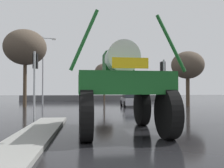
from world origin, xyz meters
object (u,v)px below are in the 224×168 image
oversize_sprayer (119,87)px  bare_tree_far_center (104,72)px  traffic_signal_near_left (35,70)px  streetlight_far_left (44,67)px  sedan_ahead (131,99)px  bare_tree_right (188,65)px  traffic_signal_near_right (163,76)px  bare_tree_left (25,48)px

oversize_sprayer → bare_tree_far_center: bare_tree_far_center is taller
traffic_signal_near_left → streetlight_far_left: streetlight_far_left is taller
sedan_ahead → bare_tree_right: bare_tree_right is taller
traffic_signal_near_right → bare_tree_far_center: 24.38m
oversize_sprayer → traffic_signal_near_left: (-4.26, 3.75, 0.99)m
sedan_ahead → oversize_sprayer: bearing=168.9°
bare_tree_right → bare_tree_far_center: 15.39m
traffic_signal_near_left → streetlight_far_left: size_ratio=0.46×
streetlight_far_left → traffic_signal_near_left: bearing=-81.1°
oversize_sprayer → sedan_ahead: 16.09m
oversize_sprayer → bare_tree_far_center: 28.15m
traffic_signal_near_left → traffic_signal_near_right: size_ratio=1.10×
streetlight_far_left → bare_tree_far_center: (8.20, 7.39, 0.04)m
oversize_sprayer → bare_tree_far_center: size_ratio=0.88×
sedan_ahead → traffic_signal_near_left: bearing=148.5°
streetlight_far_left → bare_tree_left: streetlight_far_left is taller
oversize_sprayer → traffic_signal_near_left: oversize_sprayer is taller
traffic_signal_near_left → streetlight_far_left: (-2.64, 16.84, 1.84)m
oversize_sprayer → traffic_signal_near_right: (3.12, 3.75, 0.72)m
sedan_ahead → bare_tree_left: bare_tree_left is taller
traffic_signal_near_left → traffic_signal_near_right: (7.38, 0.01, -0.27)m
streetlight_far_left → bare_tree_left: 5.81m
traffic_signal_near_right → streetlight_far_left: size_ratio=0.41×
oversize_sprayer → sedan_ahead: bearing=-14.7°
traffic_signal_near_right → bare_tree_right: bare_tree_right is taller
traffic_signal_near_right → bare_tree_far_center: bare_tree_far_center is taller
bare_tree_left → sedan_ahead: bearing=3.5°
sedan_ahead → bare_tree_right: size_ratio=0.69×
traffic_signal_near_left → bare_tree_right: (13.88, 11.28, 1.63)m
bare_tree_far_center → traffic_signal_near_left: bearing=-102.9°
traffic_signal_near_right → streetlight_far_left: (-10.02, 16.83, 2.11)m
oversize_sprayer → bare_tree_left: bare_tree_left is taller
oversize_sprayer → sedan_ahead: (3.36, 15.70, -1.14)m
bare_tree_left → bare_tree_right: (17.37, 0.01, -1.64)m
oversize_sprayer → bare_tree_far_center: bearing=-5.3°
streetlight_far_left → bare_tree_right: 17.43m
traffic_signal_near_left → streetlight_far_left: bearing=98.9°
oversize_sprayer → traffic_signal_near_left: 5.76m
oversize_sprayer → bare_tree_left: bearing=24.7°
bare_tree_left → bare_tree_far_center: bearing=55.1°
sedan_ahead → bare_tree_left: 12.37m
traffic_signal_near_right → traffic_signal_near_left: bearing=-180.0°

